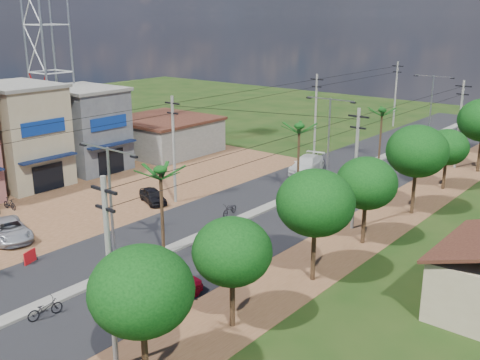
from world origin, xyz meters
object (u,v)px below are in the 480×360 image
object	(u,v)px
car_red_near	(167,290)
car_silver_mid	(313,217)
roadside_sign	(30,257)
car_parked_silver	(9,230)
car_parked_dark	(153,196)
car_white_far	(307,165)
moto_rider_east	(45,309)

from	to	relation	value
car_red_near	car_silver_mid	distance (m)	15.05
roadside_sign	car_parked_silver	bearing A→B (deg)	145.13
car_red_near	car_parked_silver	size ratio (longest dim) A/B	0.91
car_parked_dark	car_red_near	bearing A→B (deg)	-108.06
car_white_far	roadside_sign	distance (m)	29.30
car_silver_mid	car_parked_dark	distance (m)	13.87
car_red_near	roadside_sign	world-z (taller)	car_red_near
car_red_near	car_parked_silver	distance (m)	15.23
car_parked_dark	moto_rider_east	world-z (taller)	car_parked_dark
car_silver_mid	moto_rider_east	bearing A→B (deg)	67.43
car_red_near	car_parked_dark	world-z (taller)	car_red_near
car_silver_mid	roadside_sign	bearing A→B (deg)	46.40
car_silver_mid	moto_rider_east	xyz separation A→B (m)	(-3.80, -20.18, -0.20)
car_parked_silver	car_silver_mid	bearing A→B (deg)	-29.65
car_red_near	car_parked_dark	distance (m)	17.31
car_white_far	car_parked_dark	size ratio (longest dim) A/B	1.57
car_parked_dark	car_parked_silver	bearing A→B (deg)	-167.54
roadside_sign	car_parked_dark	bearing A→B (deg)	82.47
car_red_near	car_silver_mid	xyz separation A→B (m)	(0.00, 15.05, -0.07)
moto_rider_east	car_silver_mid	bearing A→B (deg)	-92.98
car_parked_dark	roadside_sign	distance (m)	13.34
car_parked_dark	roadside_sign	size ratio (longest dim) A/B	3.46
car_silver_mid	car_parked_silver	distance (m)	21.88
car_parked_dark	moto_rider_east	distance (m)	18.79
car_red_near	car_parked_silver	world-z (taller)	car_red_near
car_silver_mid	car_parked_silver	size ratio (longest dim) A/B	0.86
car_parked_silver	roadside_sign	world-z (taller)	car_parked_silver
car_red_near	car_white_far	distance (m)	28.53
car_parked_silver	roadside_sign	xyz separation A→B (m)	(4.72, -1.29, -0.25)
car_parked_silver	car_parked_dark	distance (m)	11.91
car_red_near	car_parked_dark	size ratio (longest dim) A/B	1.26
car_white_far	car_parked_dark	xyz separation A→B (m)	(-4.89, -16.18, -0.21)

